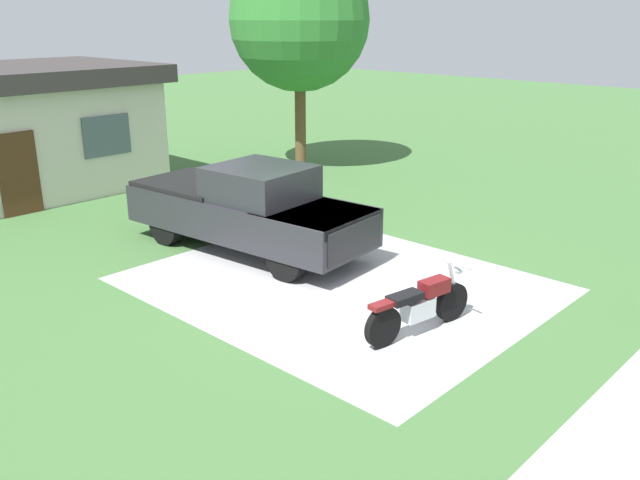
# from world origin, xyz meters

# --- Properties ---
(ground_plane) EXTENTS (80.00, 80.00, 0.00)m
(ground_plane) POSITION_xyz_m (0.00, 0.00, 0.00)
(ground_plane) COLOR #426D38
(driveway_pad) EXTENTS (5.97, 7.22, 0.01)m
(driveway_pad) POSITION_xyz_m (0.00, 0.00, 0.00)
(driveway_pad) COLOR #A9A9A9
(driveway_pad) RESTS_ON ground
(motorcycle) EXTENTS (2.20, 0.74, 1.09)m
(motorcycle) POSITION_xyz_m (-0.64, -2.28, 0.47)
(motorcycle) COLOR black
(motorcycle) RESTS_ON ground
(pickup_truck) EXTENTS (2.51, 5.78, 1.90)m
(pickup_truck) POSITION_xyz_m (0.13, 2.80, 0.95)
(pickup_truck) COLOR black
(pickup_truck) RESTS_ON ground
(shade_tree) EXTENTS (4.46, 4.46, 6.92)m
(shade_tree) POSITION_xyz_m (6.92, 7.84, 4.67)
(shade_tree) COLOR brown
(shade_tree) RESTS_ON ground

